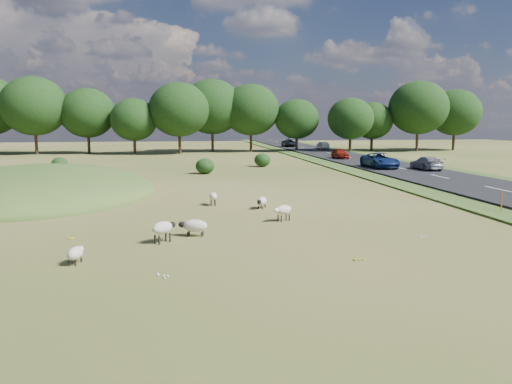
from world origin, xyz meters
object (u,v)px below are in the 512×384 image
(sheep_5, at_px, (262,201))
(car_0, at_px, (291,140))
(sheep_4, at_px, (75,253))
(car_7, at_px, (290,143))
(car_3, at_px, (426,163))
(sheep_0, at_px, (163,228))
(sheep_2, at_px, (194,226))
(sheep_1, at_px, (283,210))
(sheep_3, at_px, (213,196))
(marker_post, at_px, (502,202))
(car_6, at_px, (340,154))
(car_1, at_px, (380,160))
(car_5, at_px, (323,146))

(sheep_5, bearing_deg, car_0, -169.28)
(sheep_4, relative_size, car_7, 0.23)
(sheep_4, bearing_deg, car_3, -32.98)
(sheep_0, distance_m, sheep_2, 1.65)
(sheep_1, distance_m, sheep_3, 6.23)
(marker_post, bearing_deg, car_3, 72.53)
(car_6, bearing_deg, sheep_3, -120.23)
(sheep_2, distance_m, car_1, 33.38)
(sheep_1, bearing_deg, car_5, -139.31)
(sheep_0, bearing_deg, sheep_5, 9.52)
(car_6, bearing_deg, car_5, 79.57)
(car_6, bearing_deg, sheep_2, -116.58)
(sheep_0, relative_size, car_1, 0.21)
(sheep_3, relative_size, car_0, 0.25)
(car_1, relative_size, car_6, 1.48)
(sheep_0, distance_m, car_7, 73.01)
(sheep_4, relative_size, car_0, 0.26)
(sheep_1, distance_m, car_0, 83.76)
(sheep_0, distance_m, car_1, 34.94)
(marker_post, height_order, car_5, car_5)
(marker_post, bearing_deg, car_5, 83.33)
(sheep_4, xyz_separation_m, car_7, (24.16, 72.55, 0.54))
(sheep_3, relative_size, car_5, 0.30)
(car_1, height_order, car_3, car_1)
(sheep_5, distance_m, car_0, 80.17)
(sheep_4, distance_m, car_0, 92.17)
(sheep_5, relative_size, car_3, 0.27)
(sheep_1, relative_size, car_3, 0.26)
(sheep_3, xyz_separation_m, car_6, (18.45, 31.67, 0.32))
(sheep_2, bearing_deg, sheep_5, -107.00)
(sheep_5, bearing_deg, sheep_1, 31.84)
(car_3, bearing_deg, sheep_1, 48.66)
(car_0, bearing_deg, marker_post, 85.28)
(sheep_1, distance_m, car_6, 40.05)
(sheep_0, relative_size, sheep_5, 0.95)
(car_0, xyz_separation_m, car_1, (-3.80, -57.35, 0.13))
(car_0, bearing_deg, car_5, 90.00)
(sheep_2, relative_size, car_0, 0.31)
(sheep_2, xyz_separation_m, sheep_5, (4.09, 6.43, -0.04))
(marker_post, height_order, sheep_0, marker_post)
(marker_post, relative_size, car_1, 0.22)
(sheep_0, relative_size, car_0, 0.27)
(sheep_3, height_order, car_1, car_1)
(sheep_3, distance_m, sheep_4, 12.95)
(sheep_1, height_order, sheep_3, sheep_1)
(marker_post, relative_size, sheep_0, 1.03)
(car_1, relative_size, car_3, 1.22)
(car_1, xyz_separation_m, car_5, (3.80, 33.45, -0.15))
(sheep_4, bearing_deg, car_5, -11.60)
(sheep_0, bearing_deg, sheep_3, 28.92)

